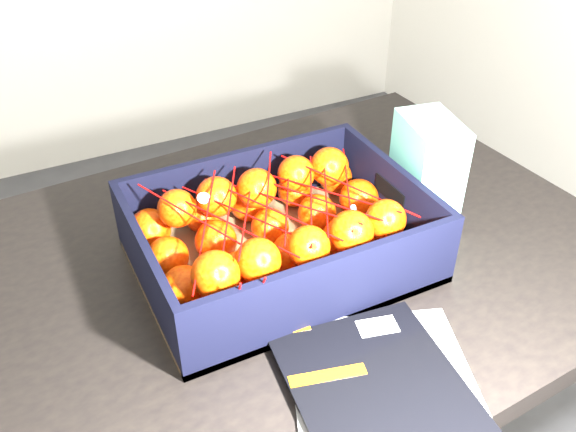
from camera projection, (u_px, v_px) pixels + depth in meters
name	position (u px, v px, depth m)	size (l,w,h in m)	color
table	(257.00, 309.00, 1.05)	(1.25, 0.88, 0.75)	black
magazine_stack	(386.00, 400.00, 0.77)	(0.32, 0.38, 0.02)	beige
produce_crate	(279.00, 244.00, 0.97)	(0.43, 0.32, 0.12)	olive
clementine_heap	(279.00, 232.00, 0.96)	(0.41, 0.30, 0.12)	#FF3F05
mesh_net	(277.00, 209.00, 0.92)	(0.36, 0.29, 0.09)	#B70706
retail_carton	(426.00, 171.00, 1.04)	(0.08, 0.12, 0.19)	white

